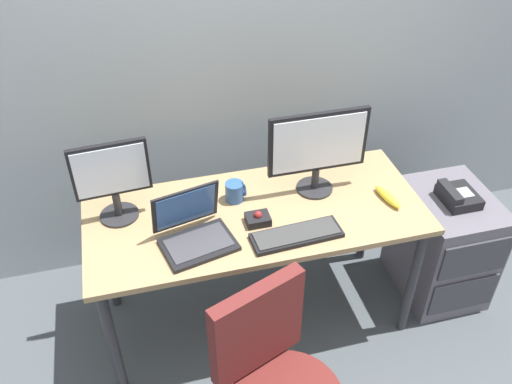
{
  "coord_description": "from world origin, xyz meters",
  "views": [
    {
      "loc": [
        -0.5,
        -1.92,
        2.43
      ],
      "look_at": [
        0.0,
        0.0,
        0.87
      ],
      "focal_mm": 38.72,
      "sensor_mm": 36.0,
      "label": 1
    }
  ],
  "objects_px": {
    "coffee_mug": "(235,192)",
    "desk_phone": "(458,196)",
    "file_cabinet": "(443,244)",
    "banana": "(388,197)",
    "trackball_mouse": "(258,219)",
    "monitor_side": "(112,177)",
    "monitor_main": "(318,147)",
    "keyboard": "(297,235)",
    "laptop": "(194,231)"
  },
  "relations": [
    {
      "from": "monitor_side",
      "to": "coffee_mug",
      "type": "bearing_deg",
      "value": -1.71
    },
    {
      "from": "laptop",
      "to": "banana",
      "type": "height_order",
      "value": "laptop"
    },
    {
      "from": "desk_phone",
      "to": "file_cabinet",
      "type": "bearing_deg",
      "value": 63.22
    },
    {
      "from": "desk_phone",
      "to": "laptop",
      "type": "height_order",
      "value": "laptop"
    },
    {
      "from": "keyboard",
      "to": "desk_phone",
      "type": "bearing_deg",
      "value": 9.7
    },
    {
      "from": "file_cabinet",
      "to": "banana",
      "type": "relative_size",
      "value": 3.36
    },
    {
      "from": "monitor_side",
      "to": "laptop",
      "type": "relative_size",
      "value": 1.1
    },
    {
      "from": "keyboard",
      "to": "banana",
      "type": "xyz_separation_m",
      "value": [
        0.51,
        0.14,
        0.01
      ]
    },
    {
      "from": "desk_phone",
      "to": "coffee_mug",
      "type": "distance_m",
      "value": 1.14
    },
    {
      "from": "desk_phone",
      "to": "monitor_main",
      "type": "height_order",
      "value": "monitor_main"
    },
    {
      "from": "monitor_main",
      "to": "banana",
      "type": "distance_m",
      "value": 0.42
    },
    {
      "from": "trackball_mouse",
      "to": "laptop",
      "type": "bearing_deg",
      "value": -172.34
    },
    {
      "from": "monitor_main",
      "to": "keyboard",
      "type": "bearing_deg",
      "value": -122.09
    },
    {
      "from": "keyboard",
      "to": "laptop",
      "type": "bearing_deg",
      "value": 167.37
    },
    {
      "from": "monitor_main",
      "to": "banana",
      "type": "xyz_separation_m",
      "value": [
        0.31,
        -0.17,
        -0.23
      ]
    },
    {
      "from": "monitor_main",
      "to": "trackball_mouse",
      "type": "relative_size",
      "value": 4.4
    },
    {
      "from": "file_cabinet",
      "to": "monitor_main",
      "type": "height_order",
      "value": "monitor_main"
    },
    {
      "from": "monitor_side",
      "to": "laptop",
      "type": "bearing_deg",
      "value": -38.53
    },
    {
      "from": "keyboard",
      "to": "banana",
      "type": "relative_size",
      "value": 2.2
    },
    {
      "from": "desk_phone",
      "to": "trackball_mouse",
      "type": "bearing_deg",
      "value": -179.08
    },
    {
      "from": "file_cabinet",
      "to": "monitor_side",
      "type": "xyz_separation_m",
      "value": [
        -1.68,
        0.17,
        0.65
      ]
    },
    {
      "from": "banana",
      "to": "monitor_main",
      "type": "bearing_deg",
      "value": 151.19
    },
    {
      "from": "monitor_side",
      "to": "keyboard",
      "type": "height_order",
      "value": "monitor_side"
    },
    {
      "from": "desk_phone",
      "to": "monitor_main",
      "type": "xyz_separation_m",
      "value": [
        -0.72,
        0.15,
        0.32
      ]
    },
    {
      "from": "monitor_side",
      "to": "trackball_mouse",
      "type": "bearing_deg",
      "value": -18.74
    },
    {
      "from": "keyboard",
      "to": "laptop",
      "type": "relative_size",
      "value": 1.15
    },
    {
      "from": "monitor_side",
      "to": "keyboard",
      "type": "bearing_deg",
      "value": -24.75
    },
    {
      "from": "desk_phone",
      "to": "trackball_mouse",
      "type": "xyz_separation_m",
      "value": [
        -1.06,
        -0.02,
        0.09
      ]
    },
    {
      "from": "monitor_main",
      "to": "file_cabinet",
      "type": "bearing_deg",
      "value": -10.72
    },
    {
      "from": "desk_phone",
      "to": "coffee_mug",
      "type": "bearing_deg",
      "value": 171.14
    },
    {
      "from": "desk_phone",
      "to": "keyboard",
      "type": "height_order",
      "value": "keyboard"
    },
    {
      "from": "coffee_mug",
      "to": "monitor_main",
      "type": "bearing_deg",
      "value": -2.89
    },
    {
      "from": "file_cabinet",
      "to": "trackball_mouse",
      "type": "height_order",
      "value": "trackball_mouse"
    },
    {
      "from": "desk_phone",
      "to": "trackball_mouse",
      "type": "distance_m",
      "value": 1.06
    },
    {
      "from": "coffee_mug",
      "to": "laptop",
      "type": "bearing_deg",
      "value": -135.69
    },
    {
      "from": "coffee_mug",
      "to": "banana",
      "type": "relative_size",
      "value": 0.52
    },
    {
      "from": "keyboard",
      "to": "monitor_side",
      "type": "bearing_deg",
      "value": 155.25
    },
    {
      "from": "coffee_mug",
      "to": "desk_phone",
      "type": "bearing_deg",
      "value": -8.86
    },
    {
      "from": "monitor_main",
      "to": "banana",
      "type": "height_order",
      "value": "monitor_main"
    },
    {
      "from": "coffee_mug",
      "to": "banana",
      "type": "xyz_separation_m",
      "value": [
        0.71,
        -0.19,
        -0.03
      ]
    },
    {
      "from": "trackball_mouse",
      "to": "file_cabinet",
      "type": "bearing_deg",
      "value": 1.79
    },
    {
      "from": "laptop",
      "to": "coffee_mug",
      "type": "distance_m",
      "value": 0.33
    },
    {
      "from": "monitor_side",
      "to": "laptop",
      "type": "xyz_separation_m",
      "value": [
        0.31,
        -0.25,
        -0.17
      ]
    },
    {
      "from": "keyboard",
      "to": "laptop",
      "type": "distance_m",
      "value": 0.46
    },
    {
      "from": "monitor_main",
      "to": "monitor_side",
      "type": "relative_size",
      "value": 1.21
    },
    {
      "from": "desk_phone",
      "to": "coffee_mug",
      "type": "height_order",
      "value": "coffee_mug"
    },
    {
      "from": "monitor_side",
      "to": "file_cabinet",
      "type": "bearing_deg",
      "value": -5.94
    },
    {
      "from": "laptop",
      "to": "coffee_mug",
      "type": "bearing_deg",
      "value": 44.31
    },
    {
      "from": "desk_phone",
      "to": "trackball_mouse",
      "type": "relative_size",
      "value": 1.82
    },
    {
      "from": "laptop",
      "to": "file_cabinet",
      "type": "bearing_deg",
      "value": 3.09
    }
  ]
}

